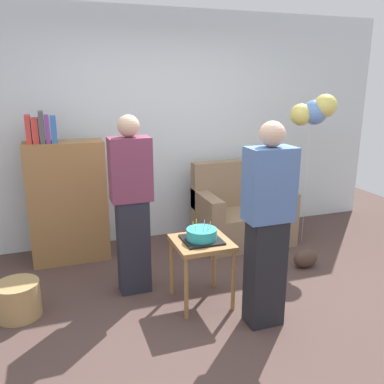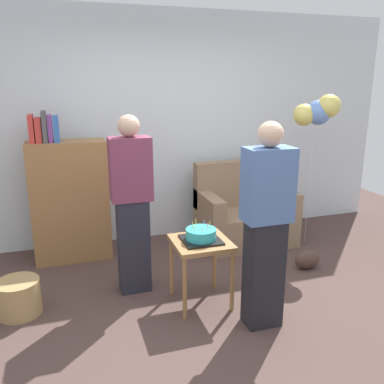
% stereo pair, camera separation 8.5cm
% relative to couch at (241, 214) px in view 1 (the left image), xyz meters
% --- Properties ---
extents(ground_plane, '(8.00, 8.00, 0.00)m').
position_rel_couch_xyz_m(ground_plane, '(-0.89, -1.51, -0.34)').
color(ground_plane, '#4C3833').
extents(wall_back, '(6.00, 0.10, 2.70)m').
position_rel_couch_xyz_m(wall_back, '(-0.89, 0.54, 1.01)').
color(wall_back, silver).
rests_on(wall_back, ground_plane).
extents(couch, '(1.10, 0.70, 0.96)m').
position_rel_couch_xyz_m(couch, '(0.00, 0.00, 0.00)').
color(couch, '#8C7054').
rests_on(couch, ground_plane).
extents(bookshelf, '(0.80, 0.36, 1.61)m').
position_rel_couch_xyz_m(bookshelf, '(-2.00, 0.13, 0.34)').
color(bookshelf, olive).
rests_on(bookshelf, ground_plane).
extents(side_table, '(0.48, 0.48, 0.58)m').
position_rel_couch_xyz_m(side_table, '(-0.96, -1.19, 0.16)').
color(side_table, olive).
rests_on(side_table, ground_plane).
extents(birthday_cake, '(0.32, 0.32, 0.17)m').
position_rel_couch_xyz_m(birthday_cake, '(-0.96, -1.19, 0.29)').
color(birthday_cake, black).
rests_on(birthday_cake, side_table).
extents(person_blowing_candles, '(0.36, 0.22, 1.63)m').
position_rel_couch_xyz_m(person_blowing_candles, '(-1.47, -0.78, 0.49)').
color(person_blowing_candles, '#23232D').
rests_on(person_blowing_candles, ground_plane).
extents(person_holding_cake, '(0.36, 0.22, 1.63)m').
position_rel_couch_xyz_m(person_holding_cake, '(-0.60, -1.65, 0.49)').
color(person_holding_cake, black).
rests_on(person_holding_cake, ground_plane).
extents(wicker_basket, '(0.36, 0.36, 0.30)m').
position_rel_couch_xyz_m(wicker_basket, '(-2.48, -0.90, -0.19)').
color(wicker_basket, '#A88451').
rests_on(wicker_basket, ground_plane).
extents(handbag, '(0.28, 0.14, 0.20)m').
position_rel_couch_xyz_m(handbag, '(0.31, -0.91, -0.24)').
color(handbag, '#473328').
rests_on(handbag, ground_plane).
extents(balloon_bunch, '(0.48, 0.38, 1.76)m').
position_rel_couch_xyz_m(balloon_bunch, '(0.74, -0.27, 1.23)').
color(balloon_bunch, silver).
rests_on(balloon_bunch, ground_plane).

